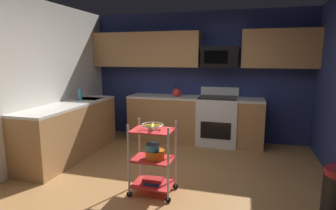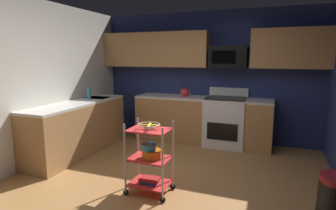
{
  "view_description": "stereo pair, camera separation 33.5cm",
  "coord_description": "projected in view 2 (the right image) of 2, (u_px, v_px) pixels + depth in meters",
  "views": [
    {
      "loc": [
        0.97,
        -3.27,
        1.71
      ],
      "look_at": [
        -0.05,
        0.35,
        1.05
      ],
      "focal_mm": 29.6,
      "sensor_mm": 36.0,
      "label": 1
    },
    {
      "loc": [
        1.29,
        -3.16,
        1.71
      ],
      "look_at": [
        -0.05,
        0.35,
        1.05
      ],
      "focal_mm": 29.6,
      "sensor_mm": 36.0,
      "label": 2
    }
  ],
  "objects": [
    {
      "name": "wall_left",
      "position": [
        26.0,
        84.0,
        4.22
      ],
      "size": [
        0.06,
        4.8,
        2.6
      ],
      "primitive_type": "cube",
      "color": "silver",
      "rests_on": "ground"
    },
    {
      "name": "oven_range",
      "position": [
        225.0,
        121.0,
        5.35
      ],
      "size": [
        0.76,
        0.65,
        1.1
      ],
      "color": "white",
      "rests_on": "ground"
    },
    {
      "name": "floor",
      "position": [
        162.0,
        189.0,
        3.66
      ],
      "size": [
        4.4,
        4.8,
        0.04
      ],
      "primitive_type": "cube",
      "color": "#A87542",
      "rests_on": "ground"
    },
    {
      "name": "book_stack",
      "position": [
        150.0,
        180.0,
        3.51
      ],
      "size": [
        0.25,
        0.19,
        0.06
      ],
      "color": "#1E4C8C",
      "rests_on": "rolling_cart"
    },
    {
      "name": "dish_soap_bottle",
      "position": [
        89.0,
        94.0,
        5.2
      ],
      "size": [
        0.06,
        0.06,
        0.2
      ],
      "primitive_type": "cylinder",
      "color": "#2D8CBF",
      "rests_on": "counter_run"
    },
    {
      "name": "mixing_bowl_large",
      "position": [
        152.0,
        154.0,
        3.44
      ],
      "size": [
        0.25,
        0.25,
        0.11
      ],
      "color": "orange",
      "rests_on": "rolling_cart"
    },
    {
      "name": "wall_back",
      "position": [
        207.0,
        77.0,
        5.67
      ],
      "size": [
        4.52,
        0.06,
        2.6
      ],
      "primitive_type": "cube",
      "color": "navy",
      "rests_on": "ground"
    },
    {
      "name": "mixing_bowl_small",
      "position": [
        149.0,
        146.0,
        3.4
      ],
      "size": [
        0.18,
        0.18,
        0.08
      ],
      "color": "#338CBF",
      "rests_on": "rolling_cart"
    },
    {
      "name": "rolling_cart",
      "position": [
        150.0,
        158.0,
        3.46
      ],
      "size": [
        0.57,
        0.38,
        0.91
      ],
      "color": "silver",
      "rests_on": "ground"
    },
    {
      "name": "fruit_bowl",
      "position": [
        149.0,
        126.0,
        3.39
      ],
      "size": [
        0.27,
        0.27,
        0.07
      ],
      "color": "silver",
      "rests_on": "rolling_cart"
    },
    {
      "name": "upper_cabinets",
      "position": [
        200.0,
        49.0,
        5.43
      ],
      "size": [
        4.4,
        0.33,
        0.7
      ],
      "color": "#B27F4C"
    },
    {
      "name": "microwave",
      "position": [
        228.0,
        57.0,
        5.23
      ],
      "size": [
        0.7,
        0.39,
        0.4
      ],
      "color": "black"
    },
    {
      "name": "kettle",
      "position": [
        185.0,
        93.0,
        5.54
      ],
      "size": [
        0.21,
        0.18,
        0.26
      ],
      "color": "red",
      "rests_on": "counter_run"
    },
    {
      "name": "counter_run",
      "position": [
        150.0,
        123.0,
        5.24
      ],
      "size": [
        3.53,
        2.75,
        0.92
      ],
      "color": "#B27F4C",
      "rests_on": "ground"
    }
  ]
}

